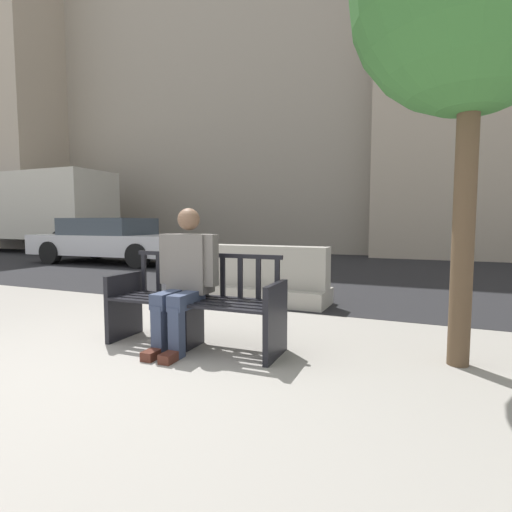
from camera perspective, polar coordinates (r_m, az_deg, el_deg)
name	(u,v)px	position (r m, az deg, el deg)	size (l,w,h in m)	color
ground_plane	(68,371)	(3.64, -25.26, -14.60)	(200.00, 200.00, 0.00)	gray
street_asphalt	(324,264)	(11.32, 9.73, -1.18)	(120.00, 12.00, 0.01)	black
street_bench	(195,305)	(3.86, -8.70, -6.96)	(1.70, 0.56, 0.88)	black
seated_person	(185,275)	(3.80, -10.12, -2.68)	(0.58, 0.73, 1.31)	#66605B
jersey_barrier_centre	(261,279)	(5.89, 0.75, -3.36)	(2.01, 0.71, 0.84)	#9E998E
car_sedan_mid	(113,240)	(12.24, -19.79, 2.14)	(4.83, 2.15, 1.29)	silver
delivery_truck	(37,209)	(18.02, -28.84, 5.87)	(6.81, 2.36, 3.05)	navy
building_far_left	(32,111)	(29.89, -29.30, 17.64)	(13.67, 12.20, 16.20)	tan
building_centre_left	(227,69)	(24.15, -4.11, 25.12)	(17.89, 11.34, 19.09)	gray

